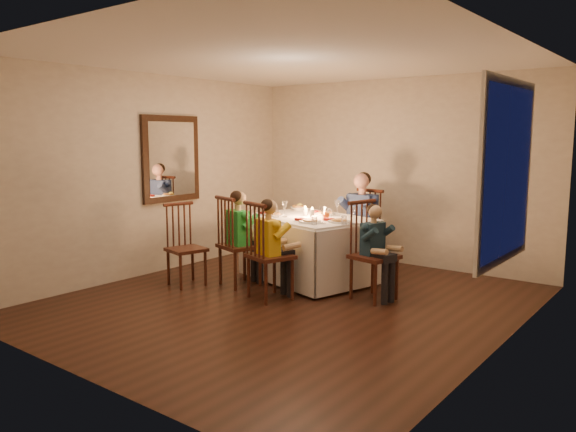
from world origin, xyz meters
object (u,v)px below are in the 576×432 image
Objects in this scene: chair_end at (373,299)px; serving_bowl at (298,209)px; chair_near_right at (270,299)px; chair_near_left at (240,285)px; chair_adult at (360,270)px; child_yellow at (270,299)px; child_teal at (373,299)px; child_green at (240,285)px; dining_table at (309,235)px; adult at (360,270)px; chair_extra at (187,285)px.

serving_bowl reaches higher than chair_end.
chair_near_right is 1.00× the size of chair_end.
chair_near_right is (0.66, -0.22, 0.00)m from chair_near_left.
chair_adult is at bearing -99.48° from chair_near_left.
serving_bowl is at bearing -143.48° from chair_adult.
child_yellow is at bearing -0.00° from chair_near_right.
chair_near_left is at bearing 117.22° from child_teal.
serving_bowl is at bearing 77.62° from child_teal.
child_green reaches higher than chair_near_right.
chair_adult is at bearing -75.59° from chair_near_right.
dining_table is 1.24m from child_teal.
adult reaches higher than child_green.
chair_adult is 5.61× the size of serving_bowl.
dining_table reaches higher than chair_near_left.
child_green reaches higher than child_yellow.
chair_end is at bearing -125.53° from child_yellow.
chair_near_left is at bearing -38.93° from chair_extra.
serving_bowl is (0.03, 1.13, 0.83)m from child_green.
child_yellow is 1.71m from serving_bowl.
serving_bowl is (-1.55, 0.68, 0.83)m from chair_end.
serving_bowl is (-0.62, 1.36, 0.83)m from chair_near_right.
chair_adult is (0.26, 0.83, -0.57)m from dining_table.
child_yellow reaches higher than chair_near_left.
chair_extra is (-1.29, -1.94, 0.00)m from chair_adult.
chair_adult and chair_end have the same top height.
chair_adult is 1.19m from serving_bowl.
dining_table is 1.78× the size of chair_extra.
chair_end reaches higher than chair_extra.
child_green is at bearing 117.22° from chair_end.
serving_bowl reaches higher than chair_adult.
chair_near_right is 1.77m from adult.
chair_adult is 1.36m from child_teal.
chair_near_right reaches higher than chair_extra.
chair_adult is 2.33m from chair_extra.
chair_end is 0.00m from child_teal.
chair_end is 1.89m from serving_bowl.
child_green is at bearing -91.74° from serving_bowl.
adult reaches higher than child_teal.
dining_table reaches higher than chair_end.
chair_extra is at bearing -117.98° from dining_table.
chair_extra is at bearing 54.51° from chair_near_left.
adult reaches higher than chair_end.
serving_bowl is at bearing -143.48° from adult.
child_teal is at bearing -23.54° from serving_bowl.
child_teal reaches higher than chair_extra.
chair_adult is 1.10× the size of chair_extra.
child_yellow is (0.00, 0.00, 0.00)m from chair_near_right.
serving_bowl is at bearing -47.08° from chair_near_right.
serving_bowl is at bearing 154.39° from dining_table.
chair_near_left reaches higher than chair_extra.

